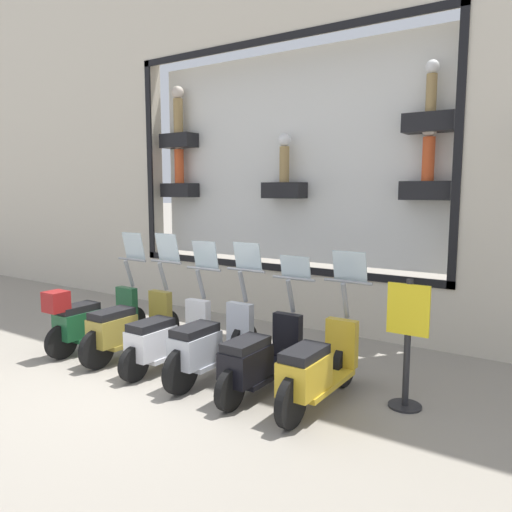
{
  "coord_description": "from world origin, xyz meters",
  "views": [
    {
      "loc": [
        -3.96,
        -4.55,
        2.35
      ],
      "look_at": [
        2.13,
        -0.47,
        1.37
      ],
      "focal_mm": 35.0,
      "sensor_mm": 36.0,
      "label": 1
    }
  ],
  "objects_px": {
    "scooter_green_5": "(90,318)",
    "scooter_silver_2": "(210,345)",
    "scooter_white_3": "(166,337)",
    "shop_sign_post": "(407,341)",
    "scooter_olive_4": "(128,327)",
    "scooter_black_1": "(259,358)",
    "scooter_yellow_0": "(317,369)"
  },
  "relations": [
    {
      "from": "scooter_white_3",
      "to": "shop_sign_post",
      "type": "relative_size",
      "value": 1.26
    },
    {
      "from": "scooter_yellow_0",
      "to": "shop_sign_post",
      "type": "distance_m",
      "value": 1.01
    },
    {
      "from": "scooter_black_1",
      "to": "scooter_green_5",
      "type": "relative_size",
      "value": 1.0
    },
    {
      "from": "scooter_white_3",
      "to": "shop_sign_post",
      "type": "xyz_separation_m",
      "value": [
        0.56,
        -3.0,
        0.33
      ]
    },
    {
      "from": "scooter_black_1",
      "to": "scooter_olive_4",
      "type": "distance_m",
      "value": 2.21
    },
    {
      "from": "scooter_olive_4",
      "to": "scooter_silver_2",
      "type": "bearing_deg",
      "value": -90.01
    },
    {
      "from": "scooter_green_5",
      "to": "shop_sign_post",
      "type": "relative_size",
      "value": 1.27
    },
    {
      "from": "scooter_silver_2",
      "to": "scooter_green_5",
      "type": "distance_m",
      "value": 2.21
    },
    {
      "from": "scooter_yellow_0",
      "to": "shop_sign_post",
      "type": "xyz_separation_m",
      "value": [
        0.55,
        -0.79,
        0.31
      ]
    },
    {
      "from": "scooter_green_5",
      "to": "scooter_yellow_0",
      "type": "bearing_deg",
      "value": -88.98
    },
    {
      "from": "scooter_yellow_0",
      "to": "shop_sign_post",
      "type": "relative_size",
      "value": 1.28
    },
    {
      "from": "scooter_yellow_0",
      "to": "scooter_white_3",
      "type": "height_order",
      "value": "scooter_yellow_0"
    },
    {
      "from": "scooter_black_1",
      "to": "scooter_olive_4",
      "type": "xyz_separation_m",
      "value": [
        0.01,
        2.21,
        0.03
      ]
    },
    {
      "from": "scooter_white_3",
      "to": "scooter_green_5",
      "type": "relative_size",
      "value": 1.0
    },
    {
      "from": "scooter_silver_2",
      "to": "scooter_olive_4",
      "type": "height_order",
      "value": "scooter_olive_4"
    },
    {
      "from": "scooter_white_3",
      "to": "scooter_silver_2",
      "type": "bearing_deg",
      "value": -89.36
    },
    {
      "from": "scooter_silver_2",
      "to": "scooter_black_1",
      "type": "bearing_deg",
      "value": -90.79
    },
    {
      "from": "scooter_silver_2",
      "to": "scooter_yellow_0",
      "type": "bearing_deg",
      "value": -90.05
    },
    {
      "from": "shop_sign_post",
      "to": "scooter_olive_4",
      "type": "bearing_deg",
      "value": 98.32
    },
    {
      "from": "scooter_yellow_0",
      "to": "shop_sign_post",
      "type": "height_order",
      "value": "scooter_yellow_0"
    },
    {
      "from": "scooter_silver_2",
      "to": "scooter_olive_4",
      "type": "distance_m",
      "value": 1.47
    },
    {
      "from": "scooter_green_5",
      "to": "scooter_silver_2",
      "type": "bearing_deg",
      "value": -88.26
    },
    {
      "from": "scooter_black_1",
      "to": "scooter_white_3",
      "type": "bearing_deg",
      "value": 89.92
    },
    {
      "from": "scooter_black_1",
      "to": "scooter_white_3",
      "type": "distance_m",
      "value": 1.47
    },
    {
      "from": "scooter_yellow_0",
      "to": "scooter_green_5",
      "type": "bearing_deg",
      "value": 91.02
    },
    {
      "from": "scooter_yellow_0",
      "to": "scooter_silver_2",
      "type": "bearing_deg",
      "value": 89.95
    },
    {
      "from": "scooter_yellow_0",
      "to": "scooter_silver_2",
      "type": "relative_size",
      "value": 1.0
    },
    {
      "from": "scooter_silver_2",
      "to": "scooter_olive_4",
      "type": "xyz_separation_m",
      "value": [
        0.0,
        1.47,
        -0.0
      ]
    },
    {
      "from": "scooter_olive_4",
      "to": "shop_sign_post",
      "type": "distance_m",
      "value": 3.79
    },
    {
      "from": "scooter_yellow_0",
      "to": "scooter_black_1",
      "type": "relative_size",
      "value": 1.01
    },
    {
      "from": "scooter_silver_2",
      "to": "shop_sign_post",
      "type": "xyz_separation_m",
      "value": [
        0.55,
        -2.27,
        0.3
      ]
    },
    {
      "from": "scooter_yellow_0",
      "to": "scooter_green_5",
      "type": "height_order",
      "value": "scooter_green_5"
    }
  ]
}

